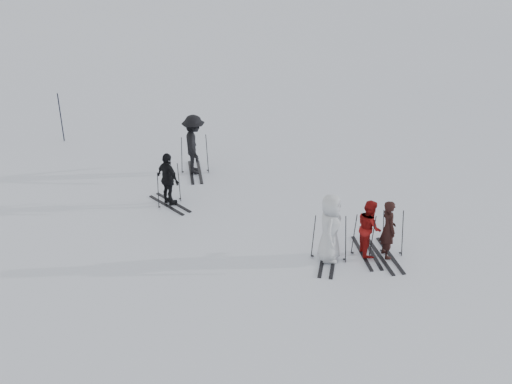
# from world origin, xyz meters

# --- Properties ---
(ground) EXTENTS (120.00, 120.00, 0.00)m
(ground) POSITION_xyz_m (0.00, 0.00, 0.00)
(ground) COLOR silver
(ground) RESTS_ON ground
(skier_near_dark) EXTENTS (0.49, 0.64, 1.56)m
(skier_near_dark) POSITION_xyz_m (2.32, -1.89, 0.78)
(skier_near_dark) COLOR black
(skier_near_dark) RESTS_ON ground
(skier_red) EXTENTS (0.75, 0.86, 1.50)m
(skier_red) POSITION_xyz_m (1.97, -1.57, 0.75)
(skier_red) COLOR maroon
(skier_red) RESTS_ON ground
(skier_grey) EXTENTS (0.97, 1.04, 1.79)m
(skier_grey) POSITION_xyz_m (0.92, -1.40, 0.90)
(skier_grey) COLOR silver
(skier_grey) RESTS_ON ground
(skier_uphill_left) EXTENTS (0.67, 1.01, 1.60)m
(skier_uphill_left) POSITION_xyz_m (-1.83, 3.11, 0.80)
(skier_uphill_left) COLOR black
(skier_uphill_left) RESTS_ON ground
(skier_uphill_far) EXTENTS (1.03, 1.40, 1.93)m
(skier_uphill_far) POSITION_xyz_m (-0.40, 4.86, 0.97)
(skier_uphill_far) COLOR black
(skier_uphill_far) RESTS_ON ground
(skis_near_dark) EXTENTS (1.96, 1.32, 1.31)m
(skis_near_dark) POSITION_xyz_m (2.32, -1.89, 0.65)
(skis_near_dark) COLOR black
(skis_near_dark) RESTS_ON ground
(skis_red) EXTENTS (1.90, 1.35, 1.25)m
(skis_red) POSITION_xyz_m (1.97, -1.57, 0.63)
(skis_red) COLOR black
(skis_red) RESTS_ON ground
(skis_grey) EXTENTS (2.02, 1.82, 1.31)m
(skis_grey) POSITION_xyz_m (0.92, -1.40, 0.66)
(skis_grey) COLOR black
(skis_grey) RESTS_ON ground
(skis_uphill_left) EXTENTS (1.88, 1.39, 1.23)m
(skis_uphill_left) POSITION_xyz_m (-1.83, 3.11, 0.61)
(skis_uphill_left) COLOR black
(skis_uphill_left) RESTS_ON ground
(skis_uphill_far) EXTENTS (2.01, 1.42, 1.33)m
(skis_uphill_far) POSITION_xyz_m (-0.40, 4.86, 0.66)
(skis_uphill_far) COLOR black
(skis_uphill_far) RESTS_ON ground
(piste_marker) EXTENTS (0.05, 0.05, 1.79)m
(piste_marker) POSITION_xyz_m (-3.81, 9.38, 0.90)
(piste_marker) COLOR black
(piste_marker) RESTS_ON ground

